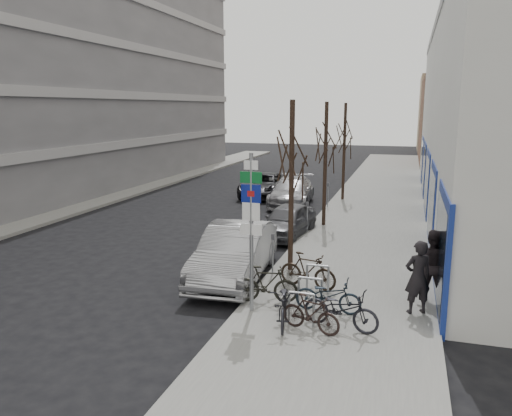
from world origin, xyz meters
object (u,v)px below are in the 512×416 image
Objects in this scene: tree_far at (345,129)px; meter_front at (273,249)px; bike_far_inner at (308,270)px; pedestrian_far at (432,264)px; bike_near_left at (284,301)px; tree_near at (292,146)px; parked_car_front at (235,253)px; bike_rack at (310,289)px; parked_car_back at (292,191)px; meter_mid at (307,214)px; parked_car_mid at (287,221)px; bike_far_curb at (341,306)px; bike_near_right at (311,313)px; bike_mid_curb at (328,292)px; highway_sign_pole at (251,223)px; bike_mid_inner at (267,284)px; tree_mid at (326,135)px; pedestrian_near at (418,277)px; lane_car at (264,185)px; meter_back at (328,193)px.

tree_far reaches higher than meter_front.
pedestrian_far is (3.34, 0.21, 0.44)m from bike_far_inner.
tree_near is at bearing 89.37° from bike_near_left.
pedestrian_far reaches higher than parked_car_front.
parked_car_back is (-3.76, 14.19, 0.09)m from bike_rack.
meter_mid is 0.68× the size of bike_near_left.
meter_mid is 0.32× the size of parked_car_mid.
bike_far_curb reaches higher than bike_rack.
parked_car_front is 2.62× the size of pedestrian_far.
bike_near_right is at bearing 133.24° from bike_far_curb.
bike_near_right is 0.75m from bike_far_curb.
bike_rack is at bearing 37.47° from pedestrian_far.
meter_mid is (0.00, 5.50, 0.00)m from meter_front.
parked_car_front is at bearing -86.88° from parked_car_mid.
bike_rack is 3.44m from pedestrian_far.
meter_mid is 0.75× the size of bike_mid_curb.
highway_sign_pole is at bearing 141.89° from bike_near_left.
meter_front reaches higher than bike_mid_curb.
meter_front is at bearing -0.41° from pedestrian_far.
meter_front is at bearing -91.91° from tree_far.
bike_mid_inner is at bearing 29.79° from pedestrian_far.
tree_near and tree_mid have the same top height.
pedestrian_near is (5.39, -1.50, 0.26)m from parked_car_front.
bike_mid_inner is at bearing -76.01° from lane_car.
meter_front is 4.27m from bike_far_curb.
meter_mid reaches higher than bike_far_inner.
bike_rack is 14.68m from parked_car_back.
meter_front is 14.58m from lane_car.
tree_mid is 1.10× the size of lane_car.
bike_far_inner is at bearing 12.74° from pedestrian_far.
bike_near_right is at bearing 56.94° from pedestrian_far.
bike_far_inner is (-1.26, 2.41, -0.03)m from bike_far_curb.
pedestrian_far is (5.40, -5.90, 0.46)m from parked_car_mid.
tree_mid is 1.07× the size of parked_car_back.
parked_car_back is at bearing 31.13° from bike_near_right.
bike_far_inner is (0.08, 2.51, -0.04)m from bike_near_left.
meter_front is 3.72m from bike_near_left.
highway_sign_pole is at bearing -66.88° from parked_car_front.
bike_near_left is at bearing -110.62° from bike_rack.
tree_far reaches higher than meter_back.
parked_car_front is at bearing -41.37° from pedestrian_near.
bike_mid_inner is 1.61m from bike_far_inner.
bike_mid_inner is at bearing 76.59° from bike_far_curb.
parked_car_front is at bearing -158.59° from meter_front.
pedestrian_near reaches higher than bike_far_inner.
meter_back is at bearing 83.13° from bike_near_left.
highway_sign_pole is 0.82× the size of parked_car_back.
pedestrian_near is at bearing -66.77° from tree_mid.
tree_far is 14.92m from bike_far_inner.
parked_car_front reaches higher than parked_car_back.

